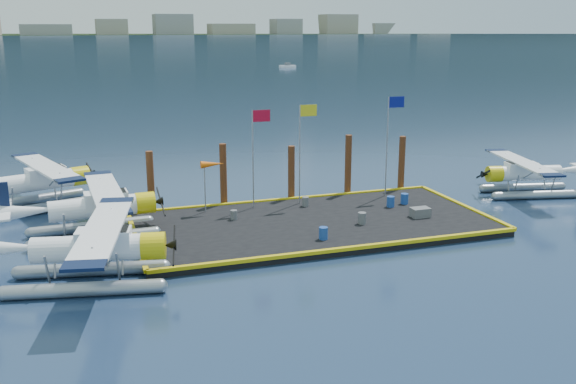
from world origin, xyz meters
The scene contains 24 objects.
ground centered at (0.00, 0.00, 0.00)m, with size 4000.00×4000.00×0.00m, color #182C4A.
dock centered at (0.00, 0.00, 0.20)m, with size 20.00×10.00×0.40m, color black.
dock_bumpers centered at (0.00, 0.00, 0.49)m, with size 20.25×10.25×0.18m, color gold, non-canonical shape.
far_backdrop centered at (239.91, 1737.52, 9.45)m, with size 3050.00×2050.00×810.00m.
seaplane_a centered at (-12.17, -4.93, 1.57)m, with size 9.37×10.21×3.61m.
seaplane_b centered at (-11.68, 2.05, 1.53)m, with size 8.98×9.90×3.52m.
seaplane_c centered at (-14.96, 9.30, 1.57)m, with size 9.43×10.07×3.61m.
seaplane_d centered at (16.32, 2.25, 1.39)m, with size 8.29×9.01×3.19m.
drum_0 centered at (-4.26, 1.71, 0.68)m, with size 0.39×0.39×0.55m, color #595A5E.
drum_1 centered at (2.41, -1.41, 0.73)m, with size 0.47×0.47×0.66m, color #595A5E.
drum_2 centered at (5.58, 1.26, 0.73)m, with size 0.47×0.47×0.66m, color #1B4499.
drum_3 centered at (-0.65, -3.24, 0.73)m, with size 0.47×0.47×0.66m, color #1B4499.
drum_4 centered at (6.73, 1.60, 0.73)m, with size 0.47×0.47×0.66m, color #1B4499.
drum_5 centered at (0.64, 3.08, 0.69)m, with size 0.41×0.41×0.58m, color #595A5E.
crate centered at (6.24, -1.23, 0.67)m, with size 1.09×0.73×0.55m, color #595A5E.
flagpole_red centered at (-2.29, 3.80, 4.40)m, with size 1.14×0.08×6.00m.
flagpole_yellow centered at (0.70, 3.80, 4.51)m, with size 1.14×0.08×6.20m.
flagpole_blue centered at (6.70, 3.80, 4.69)m, with size 1.14×0.08×6.50m.
windsock centered at (-5.03, 3.80, 3.23)m, with size 1.40×0.44×3.12m.
piling_0 centered at (-8.50, 5.40, 2.00)m, with size 0.44×0.44×4.00m, color #4E2C16.
piling_1 centered at (-4.00, 5.40, 2.10)m, with size 0.44×0.44×4.20m, color #4E2C16.
piling_2 centered at (0.50, 5.40, 1.90)m, with size 0.44×0.44×3.80m, color #4E2C16.
piling_3 centered at (4.50, 5.40, 2.15)m, with size 0.44×0.44×4.30m, color #4E2C16.
piling_4 centered at (8.50, 5.40, 2.00)m, with size 0.44×0.44×4.00m, color #4E2C16.
Camera 1 is at (-12.52, -32.99, 11.24)m, focal length 40.00 mm.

